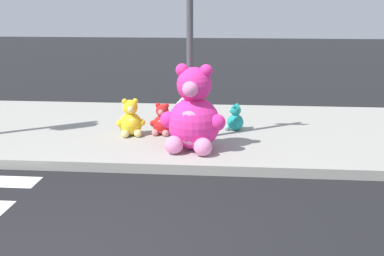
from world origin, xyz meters
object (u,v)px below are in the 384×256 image
(sign_pole, at_px, (190,38))
(plush_teal, at_px, (235,120))
(plush_yellow, at_px, (131,121))
(plush_white, at_px, (184,116))
(plush_pink_large, at_px, (193,116))
(plush_red, at_px, (162,122))

(sign_pole, bearing_deg, plush_teal, 43.65)
(plush_yellow, relative_size, plush_white, 1.03)
(plush_pink_large, bearing_deg, sign_pole, 100.73)
(plush_white, bearing_deg, plush_pink_large, -77.48)
(sign_pole, relative_size, plush_yellow, 4.93)
(plush_red, relative_size, plush_white, 0.89)
(sign_pole, height_order, plush_teal, sign_pole)
(plush_red, relative_size, plush_yellow, 0.86)
(sign_pole, distance_m, plush_teal, 1.82)
(plush_teal, distance_m, plush_white, 0.91)
(sign_pole, relative_size, plush_white, 5.09)
(plush_red, relative_size, plush_teal, 1.16)
(plush_yellow, height_order, plush_white, plush_yellow)
(plush_teal, height_order, plush_white, plush_white)
(plush_pink_large, distance_m, plush_white, 1.31)
(plush_yellow, relative_size, plush_teal, 1.35)
(plush_pink_large, relative_size, plush_yellow, 2.08)
(plush_white, bearing_deg, plush_red, -133.54)
(plush_yellow, xyz_separation_m, plush_teal, (1.79, 0.54, -0.07))
(plush_teal, bearing_deg, sign_pole, -136.35)
(plush_pink_large, height_order, plush_teal, plush_pink_large)
(sign_pole, height_order, plush_pink_large, sign_pole)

